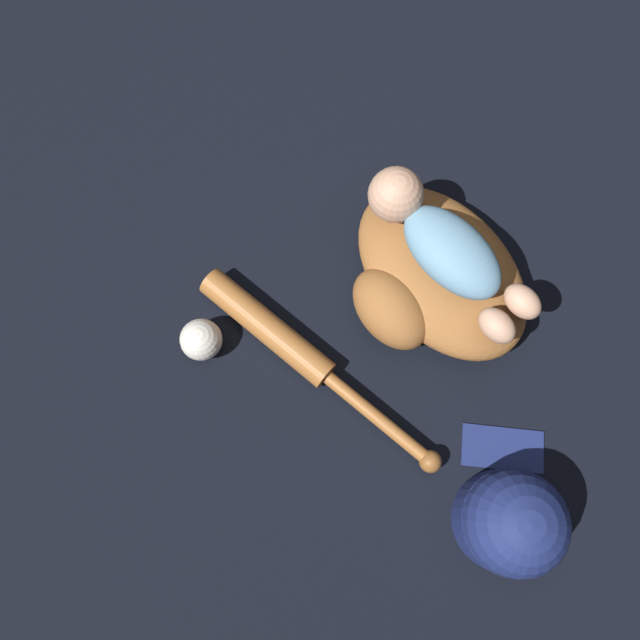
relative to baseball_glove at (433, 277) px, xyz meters
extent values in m
plane|color=black|center=(0.03, -0.06, -0.05)|extent=(6.00, 6.00, 0.00)
ellipsoid|color=#935B2D|center=(0.00, -0.02, 0.00)|extent=(0.37, 0.26, 0.10)
ellipsoid|color=#935B2D|center=(0.01, 0.09, 0.00)|extent=(0.17, 0.12, 0.10)
ellipsoid|color=#6693B2|center=(0.00, -0.02, 0.09)|extent=(0.19, 0.11, 0.07)
sphere|color=tan|center=(0.13, -0.02, 0.10)|extent=(0.09, 0.09, 0.09)
ellipsoid|color=tan|center=(-0.13, 0.01, 0.07)|extent=(0.07, 0.05, 0.05)
ellipsoid|color=tan|center=(-0.13, -0.05, 0.07)|extent=(0.07, 0.05, 0.05)
cylinder|color=#9E602D|center=(0.13, 0.26, -0.03)|extent=(0.27, 0.09, 0.05)
cylinder|color=#9E602D|center=(-0.11, 0.23, -0.03)|extent=(0.22, 0.05, 0.02)
sphere|color=brown|center=(-0.22, 0.21, -0.03)|extent=(0.04, 0.04, 0.04)
sphere|color=silver|center=(0.18, 0.36, -0.02)|extent=(0.07, 0.07, 0.07)
cylinder|color=navy|center=(-0.36, 0.19, -0.01)|extent=(0.16, 0.16, 0.08)
sphere|color=navy|center=(-0.36, 0.19, 0.03)|extent=(0.16, 0.16, 0.16)
cube|color=navy|center=(-0.28, 0.11, -0.05)|extent=(0.15, 0.14, 0.01)
camera|label=1|loc=(-0.13, 0.37, 1.00)|focal=35.00mm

